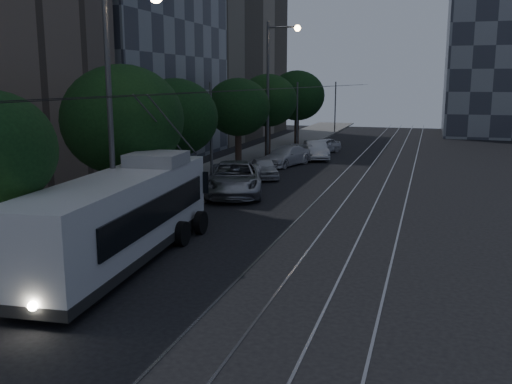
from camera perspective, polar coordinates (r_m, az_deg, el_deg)
The scene contains 17 objects.
ground at distance 19.80m, azimuth -0.68°, elevation -6.79°, with size 120.00×120.00×0.00m, color black.
sidewalk at distance 40.64m, azimuth -2.15°, elevation 2.55°, with size 5.00×90.00×0.15m, color slate.
tram_rails at distance 38.57m, azimuth 12.03°, elevation 1.75°, with size 4.52×90.00×0.02m.
overhead_wires at distance 39.53m, azimuth 1.30°, elevation 7.27°, with size 2.23×90.00×6.00m.
trolleybus at distance 19.78m, azimuth -13.16°, elevation -2.36°, with size 3.36×11.53×5.63m.
pickup_silver at distance 30.85m, azimuth -2.20°, elevation 1.37°, with size 2.95×6.40×1.78m, color #A2A3A9.
car_white_a at distance 36.20m, azimuth 0.76°, elevation 2.44°, with size 1.55×3.85×1.31m, color #B7B8BC.
car_white_b at distance 41.68m, azimuth 2.98°, elevation 3.63°, with size 1.98×4.87×1.41m, color silver.
car_white_c at distance 45.18m, azimuth 6.00°, elevation 4.18°, with size 1.53×4.40×1.45m, color silver.
car_white_d at distance 49.37m, azimuth 6.78°, elevation 4.63°, with size 1.49×3.71×1.26m, color silver.
tree_1 at distance 24.43m, azimuth -13.18°, elevation 6.98°, with size 5.08×5.08×6.76m.
tree_2 at distance 30.13m, azimuth -8.08°, elevation 7.36°, with size 4.47×4.47×6.22m.
tree_3 at distance 38.45m, azimuth -1.81°, elevation 8.45°, with size 4.27×4.27×6.28m.
tree_4 at distance 44.78m, azimuth 1.20°, elevation 9.12°, with size 4.51×4.51×6.62m.
tree_5 at distance 54.43m, azimuth 4.13°, elevation 9.58°, with size 5.18×5.18×7.06m.
streetlamp_near at distance 20.86m, azimuth -13.52°, elevation 9.56°, with size 2.27×0.44×9.28m.
streetlamp_far at distance 42.05m, azimuth 1.75°, elevation 11.15°, with size 2.47×0.44×10.23m.
Camera 1 is at (5.77, -17.95, 6.06)m, focal length 40.00 mm.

